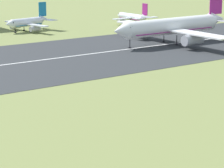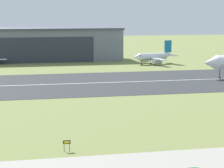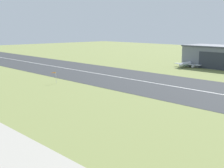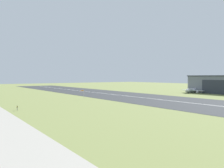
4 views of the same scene
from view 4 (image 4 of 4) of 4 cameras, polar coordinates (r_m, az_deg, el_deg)
ground_plane at (r=108.87m, az=-14.70°, el=-5.48°), size 712.78×712.78×0.00m
runway_strip at (r=143.41m, az=8.95°, el=-3.66°), size 472.78×54.07×0.06m
runway_centreline at (r=143.40m, az=8.95°, el=-3.65°), size 425.51×0.70×0.01m
airplane_parked_east at (r=199.78m, az=20.45°, el=-1.46°), size 19.22×24.46×8.41m
windsock_pole at (r=134.99m, az=-7.90°, el=-1.83°), size 1.80×2.53×5.72m
runway_sign at (r=98.35m, az=-23.52°, el=-5.55°), size 1.26×0.13×1.90m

